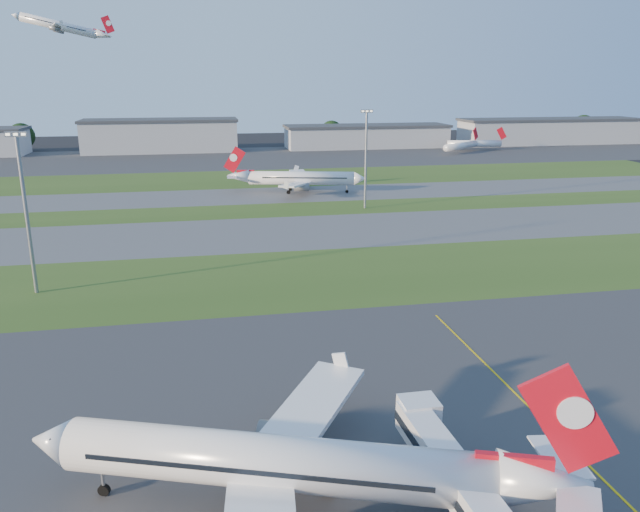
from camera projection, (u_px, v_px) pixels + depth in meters
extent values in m
plane|color=black|center=(499.00, 428.00, 62.18)|extent=(700.00, 700.00, 0.00)
cube|color=#333335|center=(499.00, 428.00, 62.18)|extent=(300.00, 70.00, 0.01)
cube|color=#35521B|center=(364.00, 273.00, 111.27)|extent=(300.00, 34.00, 0.01)
cube|color=#515154|center=(327.00, 231.00, 142.41)|extent=(300.00, 32.00, 0.01)
cube|color=#35521B|center=(308.00, 209.00, 166.01)|extent=(300.00, 18.00, 0.01)
cube|color=#515154|center=(296.00, 194.00, 186.78)|extent=(300.00, 26.00, 0.01)
cube|color=#35521B|center=(281.00, 178.00, 217.92)|extent=(300.00, 40.00, 0.01)
cube|color=#333335|center=(263.00, 157.00, 274.56)|extent=(400.00, 80.00, 0.01)
cube|color=gold|center=(544.00, 422.00, 63.10)|extent=(0.25, 60.00, 0.02)
cube|color=white|center=(467.00, 494.00, 46.08)|extent=(3.44, 24.08, 2.60)
cube|color=black|center=(467.00, 494.00, 46.08)|extent=(3.59, 24.08, 0.80)
cube|color=white|center=(419.00, 415.00, 56.89)|extent=(3.40, 3.00, 3.00)
cylinder|color=gray|center=(425.00, 449.00, 55.76)|extent=(0.70, 0.70, 3.20)
cube|color=black|center=(424.00, 461.00, 56.10)|extent=(2.20, 1.20, 0.70)
cylinder|color=white|center=(274.00, 462.00, 48.62)|extent=(33.16, 15.48, 4.27)
cube|color=red|center=(568.00, 419.00, 43.87)|extent=(6.99, 2.85, 8.51)
cube|color=white|center=(308.00, 411.00, 57.15)|extent=(13.59, 16.81, 1.74)
cylinder|color=slate|center=(285.00, 436.00, 55.39)|extent=(5.32, 4.04, 2.58)
cylinder|color=white|center=(301.00, 178.00, 188.38)|extent=(31.88, 11.50, 4.03)
cube|color=red|center=(235.00, 160.00, 187.84)|extent=(6.77, 2.00, 8.03)
cube|color=white|center=(300.00, 176.00, 196.73)|extent=(4.84, 15.94, 1.64)
cube|color=white|center=(296.00, 184.00, 180.42)|extent=(11.65, 16.31, 1.64)
cylinder|color=slate|center=(305.00, 180.00, 194.73)|extent=(4.91, 3.43, 2.44)
cylinder|color=slate|center=(302.00, 187.00, 182.91)|extent=(4.91, 3.43, 2.44)
cylinder|color=white|center=(59.00, 26.00, 247.55)|extent=(28.58, 5.43, 3.60)
cube|color=red|center=(105.00, 14.00, 250.60)|extent=(6.15, 0.73, 7.17)
cube|color=white|center=(59.00, 25.00, 240.86)|extent=(8.38, 14.82, 1.46)
cube|color=white|center=(64.00, 28.00, 254.95)|extent=(6.73, 14.73, 1.46)
cylinder|color=slate|center=(56.00, 29.00, 242.74)|extent=(4.11, 2.43, 2.18)
cylinder|color=slate|center=(60.00, 31.00, 252.96)|extent=(4.11, 2.43, 2.18)
cylinder|color=white|center=(461.00, 146.00, 289.74)|extent=(22.77, 18.08, 3.20)
cube|color=red|center=(475.00, 134.00, 297.65)|extent=(4.33, 3.33, 6.16)
cylinder|color=white|center=(474.00, 144.00, 299.70)|extent=(26.18, 7.11, 3.20)
cube|color=red|center=(502.00, 133.00, 298.86)|extent=(5.16, 1.08, 6.16)
cylinder|color=gray|center=(27.00, 218.00, 97.77)|extent=(0.60, 0.60, 25.00)
cube|color=gray|center=(16.00, 134.00, 94.23)|extent=(3.20, 0.50, 0.80)
cube|color=#FFF2CC|center=(16.00, 134.00, 94.23)|extent=(2.80, 0.70, 0.35)
cylinder|color=gray|center=(366.00, 161.00, 163.43)|extent=(0.60, 0.60, 25.00)
cube|color=gray|center=(367.00, 111.00, 159.88)|extent=(3.20, 0.50, 0.80)
cube|color=#FFF2CC|center=(367.00, 111.00, 159.88)|extent=(2.80, 0.70, 0.35)
cube|color=#9FA0A7|center=(161.00, 137.00, 292.72)|extent=(70.00, 22.00, 14.00)
cube|color=#383A3F|center=(160.00, 120.00, 290.63)|extent=(71.40, 23.00, 1.20)
cube|color=#9FA0A7|center=(367.00, 137.00, 311.55)|extent=(80.00, 22.00, 10.00)
cube|color=#383A3F|center=(367.00, 126.00, 310.01)|extent=(81.60, 23.00, 1.20)
cube|color=#9FA0A7|center=(549.00, 132.00, 329.56)|extent=(95.00, 22.00, 12.00)
cube|color=#383A3F|center=(551.00, 119.00, 327.74)|extent=(96.90, 23.00, 1.20)
cylinder|color=black|center=(23.00, 147.00, 296.32)|extent=(1.00, 1.00, 4.40)
sphere|color=black|center=(22.00, 136.00, 294.96)|extent=(12.10, 12.10, 12.10)
cylinder|color=black|center=(215.00, 145.00, 309.11)|extent=(1.00, 1.00, 3.60)
sphere|color=black|center=(214.00, 136.00, 307.99)|extent=(9.90, 9.90, 9.90)
cylinder|color=black|center=(331.00, 141.00, 322.82)|extent=(1.00, 1.00, 4.20)
sphere|color=black|center=(332.00, 132.00, 321.52)|extent=(11.55, 11.55, 11.55)
cylinder|color=black|center=(469.00, 139.00, 334.70)|extent=(1.00, 1.00, 3.80)
sphere|color=black|center=(469.00, 131.00, 333.52)|extent=(10.45, 10.45, 10.45)
cylinder|color=black|center=(582.00, 136.00, 351.16)|extent=(1.00, 1.00, 4.60)
sphere|color=black|center=(583.00, 126.00, 349.74)|extent=(12.65, 12.65, 12.65)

